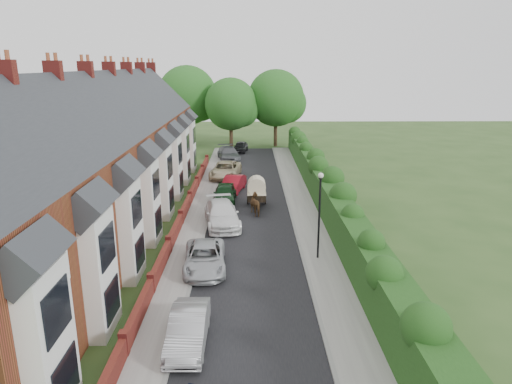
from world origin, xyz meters
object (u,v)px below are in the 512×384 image
at_px(car_red, 233,184).
at_px(horse, 257,204).
at_px(car_black, 241,147).
at_px(car_grey, 229,154).
at_px(car_silver_a, 188,329).
at_px(car_white, 222,214).
at_px(car_beige, 225,170).
at_px(car_green, 225,193).
at_px(lamppost, 320,205).
at_px(horse_cart, 257,190).
at_px(car_silver_b, 205,258).

xyz_separation_m(car_red, horse, (2.02, -6.42, 0.08)).
bearing_deg(car_black, car_grey, -95.47).
distance_m(car_grey, horse, 20.16).
relative_size(car_silver_a, car_grey, 0.76).
bearing_deg(car_red, horse, -59.84).
bearing_deg(car_grey, car_white, -99.24).
bearing_deg(car_grey, car_beige, -100.18).
height_order(car_green, car_beige, car_beige).
relative_size(lamppost, car_beige, 0.92).
bearing_deg(horse, car_grey, -101.76).
bearing_deg(lamppost, horse, 112.33).
bearing_deg(car_silver_a, car_beige, 89.79).
bearing_deg(horse_cart, car_grey, 99.53).
height_order(car_grey, horse, car_grey).
bearing_deg(car_silver_b, horse_cart, 71.21).
relative_size(car_silver_a, car_green, 0.95).
relative_size(lamppost, car_white, 0.94).
distance_m(car_white, horse, 3.40).
relative_size(car_black, horse_cart, 1.18).
height_order(car_beige, car_grey, car_grey).
height_order(car_black, horse, horse).
bearing_deg(car_grey, horse_cart, -91.05).
bearing_deg(car_white, car_grey, 82.14).
bearing_deg(car_silver_a, car_red, 87.43).
bearing_deg(car_grey, car_green, -99.07).
height_order(car_silver_b, horse, horse).
xyz_separation_m(car_green, horse, (2.57, -3.20, 0.03)).
relative_size(car_silver_b, horse, 2.59).
distance_m(lamppost, horse_cart, 10.99).
bearing_deg(horse, car_red, -92.91).
distance_m(lamppost, car_white, 8.72).
relative_size(car_red, horse, 2.30).
bearing_deg(car_red, horse_cart, -52.66).
xyz_separation_m(lamppost, car_silver_b, (-6.40, -1.21, -2.63)).
height_order(car_silver_a, car_green, car_green).
relative_size(car_green, horse_cart, 1.32).
bearing_deg(car_silver_b, car_grey, 85.88).
height_order(car_silver_a, car_white, car_white).
xyz_separation_m(lamppost, car_green, (-5.96, 11.46, -2.54)).
distance_m(car_beige, car_black, 13.80).
bearing_deg(horse_cart, horse, -90.00).
xyz_separation_m(car_green, horse_cart, (2.57, -1.18, 0.63)).
bearing_deg(car_silver_b, car_white, 81.69).
bearing_deg(car_black, horse_cart, -77.74).
bearing_deg(car_beige, car_grey, 97.25).
height_order(car_silver_a, car_silver_b, car_silver_a).
bearing_deg(car_silver_a, horse_cart, 80.66).
xyz_separation_m(car_silver_a, car_green, (0.44, 19.66, 0.06)).
distance_m(car_red, car_grey, 13.55).
height_order(lamppost, car_beige, lamppost).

